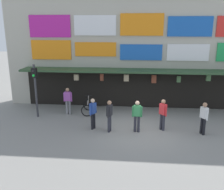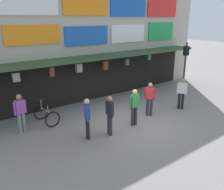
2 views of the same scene
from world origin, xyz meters
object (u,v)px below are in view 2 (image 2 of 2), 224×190
Objects in this scene: traffic_light_far at (185,60)px; pedestrian_in_green at (134,105)px; bicycle_parked at (47,115)px; pedestrian_in_white at (110,113)px; pedestrian_in_red at (150,97)px; pedestrian_in_blue at (20,111)px; pedestrian_in_purple at (182,92)px; pedestrian_in_black at (87,116)px.

traffic_light_far is 1.90× the size of pedestrian_in_green.
bicycle_parked is 0.72× the size of pedestrian_in_green.
pedestrian_in_green is 1.00× the size of pedestrian_in_white.
pedestrian_in_red is at bearing 15.45° from pedestrian_in_green.
traffic_light_far reaches higher than pedestrian_in_red.
pedestrian_in_blue reaches higher than bicycle_parked.
pedestrian_in_red is 1.00× the size of pedestrian_in_purple.
bicycle_parked is 6.88m from pedestrian_in_purple.
traffic_light_far is at bearing 16.59° from pedestrian_in_green.
pedestrian_in_blue and pedestrian_in_red have the same top height.
pedestrian_in_white reaches higher than bicycle_parked.
traffic_light_far is at bearing -5.58° from bicycle_parked.
traffic_light_far reaches higher than pedestrian_in_black.
pedestrian_in_green and pedestrian_in_white have the same top height.
pedestrian_in_blue is 1.00× the size of pedestrian_in_purple.
bicycle_parked is at bearing 121.49° from pedestrian_in_white.
pedestrian_in_blue is 4.82m from pedestrian_in_green.
pedestrian_in_red is (2.76, 0.45, 0.00)m from pedestrian_in_white.
pedestrian_in_green is at bearing -40.27° from bicycle_parked.
bicycle_parked is 0.72× the size of pedestrian_in_purple.
pedestrian_in_red is at bearing -19.30° from pedestrian_in_blue.
pedestrian_in_green is (3.04, -2.57, 0.55)m from bicycle_parked.
pedestrian_in_red and pedestrian_in_black have the same top height.
pedestrian_in_green is (-5.76, -1.72, -1.19)m from traffic_light_far.
pedestrian_in_purple is (6.36, -2.57, 0.55)m from bicycle_parked.
pedestrian_in_purple is at bearing -21.97° from bicycle_parked.
pedestrian_in_white is at bearing -165.97° from traffic_light_far.
pedestrian_in_purple is 5.64m from pedestrian_in_black.
bicycle_parked is 0.72× the size of pedestrian_in_red.
pedestrian_in_blue is 1.00× the size of pedestrian_in_red.
pedestrian_in_green is at bearing -28.77° from pedestrian_in_blue.
traffic_light_far is 9.01m from bicycle_parked.
traffic_light_far is 1.90× the size of pedestrian_in_black.
pedestrian_in_green is 1.42m from pedestrian_in_white.
pedestrian_in_white is at bearing -170.78° from pedestrian_in_red.
pedestrian_in_white is (-1.41, -0.08, 0.00)m from pedestrian_in_green.
pedestrian_in_white is (1.62, -2.65, 0.55)m from bicycle_parked.
traffic_light_far is 6.12m from pedestrian_in_green.
bicycle_parked is at bearing 174.42° from traffic_light_far.
traffic_light_far is 2.64× the size of bicycle_parked.
pedestrian_in_white and pedestrian_in_purple have the same top height.
pedestrian_in_red is (5.57, -1.95, 0.00)m from pedestrian_in_blue.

